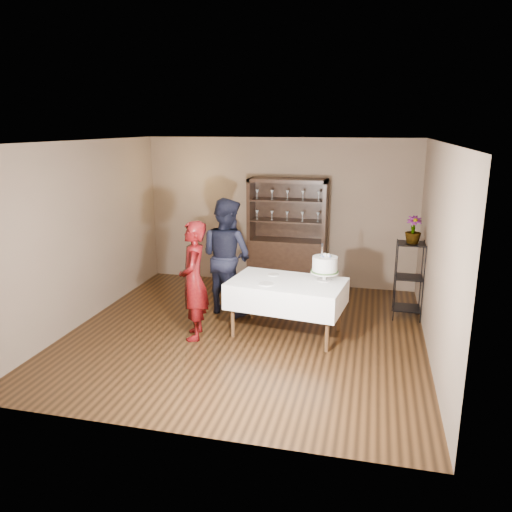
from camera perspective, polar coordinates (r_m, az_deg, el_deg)
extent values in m
plane|color=black|center=(7.28, -1.19, -8.81)|extent=(5.00, 5.00, 0.00)
plane|color=silver|center=(6.68, -1.32, 12.94)|extent=(5.00, 5.00, 0.00)
cube|color=brown|center=(9.25, 2.68, 5.01)|extent=(5.00, 0.02, 2.70)
cube|color=brown|center=(7.86, -19.20, 2.46)|extent=(0.02, 5.00, 2.70)
cube|color=brown|center=(6.69, 19.94, 0.36)|extent=(0.02, 5.00, 2.70)
cube|color=black|center=(9.16, 3.54, -0.87)|extent=(1.40, 0.48, 0.90)
cube|color=black|center=(9.16, 3.88, 5.53)|extent=(1.40, 0.03, 1.10)
cube|color=black|center=(8.87, 3.69, 8.63)|extent=(1.40, 0.48, 0.06)
cube|color=black|center=(8.98, 3.62, 4.05)|extent=(1.28, 0.42, 0.02)
cube|color=black|center=(8.92, 3.66, 6.39)|extent=(1.28, 0.42, 0.02)
cylinder|color=black|center=(7.81, 15.65, -3.02)|extent=(0.02, 0.02, 1.20)
cylinder|color=black|center=(7.84, 18.57, -3.18)|extent=(0.02, 0.02, 1.20)
cylinder|color=black|center=(8.20, 15.57, -2.18)|extent=(0.02, 0.02, 1.20)
cylinder|color=black|center=(8.23, 18.35, -2.34)|extent=(0.02, 0.02, 1.20)
cube|color=black|center=(8.16, 16.80, -5.69)|extent=(0.40, 0.40, 0.02)
cube|color=black|center=(8.00, 17.06, -2.33)|extent=(0.40, 0.40, 0.01)
cube|color=black|center=(7.87, 17.35, 1.37)|extent=(0.40, 0.40, 0.02)
cube|color=white|center=(7.07, 3.56, -4.29)|extent=(1.69, 1.17, 0.36)
cylinder|color=#492F1A|center=(7.05, -2.71, -6.36)|extent=(0.06, 0.06, 0.75)
cylinder|color=#492F1A|center=(6.65, 8.16, -7.83)|extent=(0.06, 0.06, 0.75)
cylinder|color=#492F1A|center=(7.70, -0.45, -4.49)|extent=(0.06, 0.06, 0.75)
cylinder|color=#492F1A|center=(7.33, 9.52, -5.69)|extent=(0.06, 0.06, 0.75)
imported|color=#35040A|center=(6.93, -7.15, -2.80)|extent=(0.55, 0.69, 1.67)
imported|color=black|center=(7.83, -3.40, -0.02)|extent=(1.10, 1.01, 1.84)
cylinder|color=silver|center=(7.10, 7.81, -2.72)|extent=(0.22, 0.22, 0.01)
cylinder|color=silver|center=(7.09, 7.82, -2.35)|extent=(0.05, 0.05, 0.11)
cylinder|color=silver|center=(7.07, 7.84, -1.86)|extent=(0.39, 0.39, 0.02)
cylinder|color=#3D602E|center=(7.06, 7.85, -1.72)|extent=(0.38, 0.38, 0.02)
cylinder|color=silver|center=(7.04, 7.87, -0.94)|extent=(0.38, 0.38, 0.22)
sphere|color=#5166AD|center=(7.00, 8.18, 0.01)|extent=(0.03, 0.03, 0.03)
cube|color=white|center=(6.97, 7.55, 0.50)|extent=(0.02, 0.02, 0.15)
cube|color=black|center=(6.95, 7.58, 1.25)|extent=(0.03, 0.02, 0.06)
cylinder|color=silver|center=(6.85, 1.18, -3.21)|extent=(0.26, 0.26, 0.01)
cylinder|color=silver|center=(7.28, 1.99, -2.14)|extent=(0.19, 0.19, 0.01)
imported|color=#3D602E|center=(7.81, 17.53, 2.87)|extent=(0.24, 0.24, 0.41)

